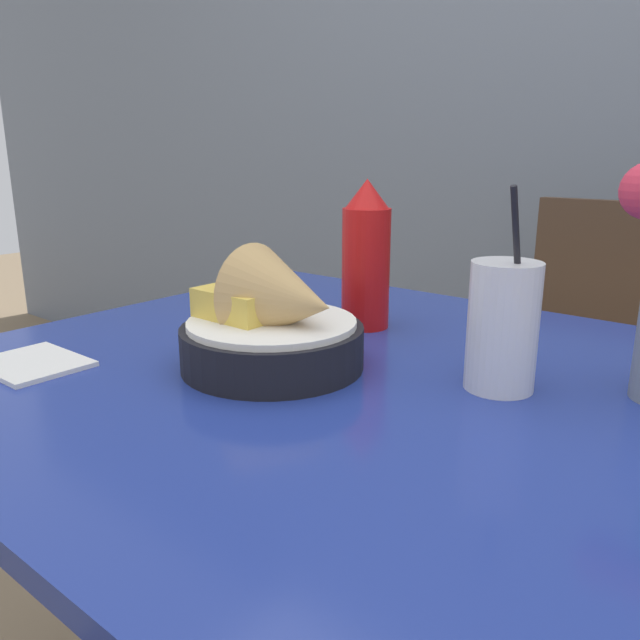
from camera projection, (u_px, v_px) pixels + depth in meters
dining_table at (355, 451)px, 0.79m from camera, size 1.01×0.87×0.76m
chair_far_window at (602, 379)px, 1.38m from camera, size 0.40×0.40×0.91m
food_basket at (276, 326)px, 0.76m from camera, size 0.23×0.23×0.15m
ketchup_bottle at (366, 257)px, 0.93m from camera, size 0.07×0.07×0.22m
drink_cup at (502, 330)px, 0.69m from camera, size 0.08×0.08×0.23m
napkin at (32, 363)px, 0.78m from camera, size 0.13×0.11×0.01m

